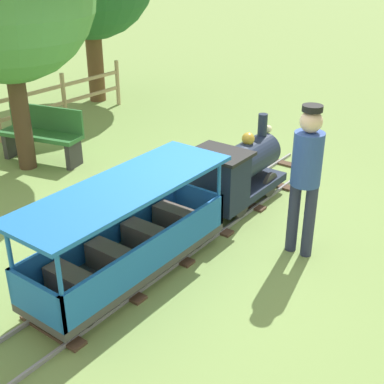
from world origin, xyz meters
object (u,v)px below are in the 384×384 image
locomotive (237,171)px  park_bench (42,134)px  passenger_car (129,241)px  conductor_person (306,170)px

locomotive → park_bench: locomotive is taller
locomotive → passenger_car: locomotive is taller
locomotive → park_bench: (-3.18, -0.42, -0.07)m
locomotive → passenger_car: (0.00, -1.94, -0.06)m
locomotive → conductor_person: size_ratio=0.89×
passenger_car → park_bench: passenger_car is taller
passenger_car → conductor_person: 1.88m
passenger_car → conductor_person: (1.12, 1.42, 0.53)m
conductor_person → locomotive: bearing=155.0°
locomotive → park_bench: size_ratio=1.06×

